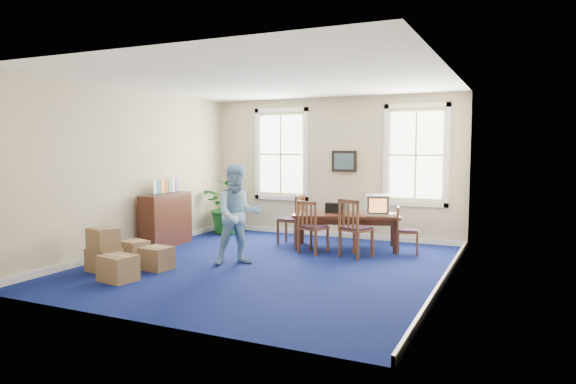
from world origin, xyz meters
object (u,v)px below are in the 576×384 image
at_px(chair_near_left, 313,227).
at_px(man, 238,215).
at_px(cardboard_boxes, 116,249).
at_px(credenza, 166,220).
at_px(potted_plant, 230,206).
at_px(crt_tv, 377,205).
at_px(conference_table, 346,231).

relative_size(chair_near_left, man, 0.59).
xyz_separation_m(man, cardboard_boxes, (-1.60, -1.29, -0.50)).
distance_m(man, credenza, 2.40).
xyz_separation_m(credenza, potted_plant, (0.42, 1.86, 0.12)).
height_order(crt_tv, chair_near_left, crt_tv).
distance_m(credenza, cardboard_boxes, 2.22).
relative_size(conference_table, cardboard_boxes, 1.58).
height_order(crt_tv, man, man).
height_order(crt_tv, cardboard_boxes, crt_tv).
relative_size(conference_table, potted_plant, 1.57).
xyz_separation_m(conference_table, crt_tv, (0.63, 0.05, 0.56)).
bearing_deg(potted_plant, credenza, -102.75).
distance_m(crt_tv, man, 2.92).
bearing_deg(crt_tv, conference_table, 165.55).
bearing_deg(man, potted_plant, 81.42).
xyz_separation_m(crt_tv, cardboard_boxes, (-3.50, -3.51, -0.54)).
bearing_deg(man, crt_tv, 6.89).
relative_size(man, potted_plant, 1.31).
bearing_deg(conference_table, crt_tv, -12.65).
relative_size(credenza, potted_plant, 1.05).
bearing_deg(chair_near_left, crt_tv, -130.03).
xyz_separation_m(chair_near_left, man, (-0.84, -1.45, 0.37)).
xyz_separation_m(crt_tv, chair_near_left, (-1.06, -0.77, -0.40)).
xyz_separation_m(man, credenza, (-2.23, 0.83, -0.33)).
bearing_deg(conference_table, cardboard_boxes, -146.72).
relative_size(man, cardboard_boxes, 1.32).
bearing_deg(cardboard_boxes, potted_plant, 93.07).
bearing_deg(cardboard_boxes, crt_tv, 45.10).
distance_m(conference_table, cardboard_boxes, 4.50).
relative_size(crt_tv, man, 0.27).
distance_m(crt_tv, potted_plant, 3.75).
bearing_deg(credenza, cardboard_boxes, -78.55).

